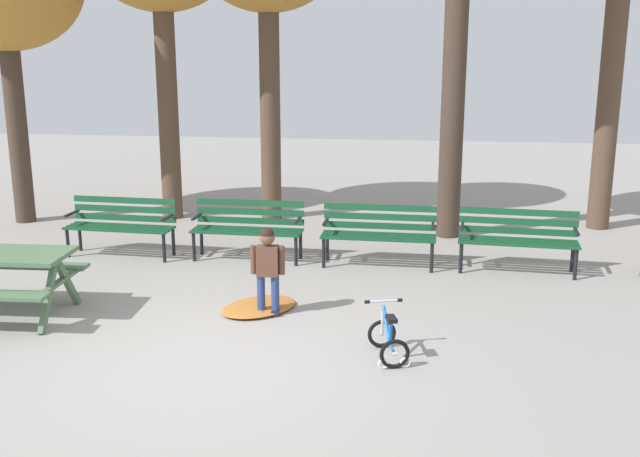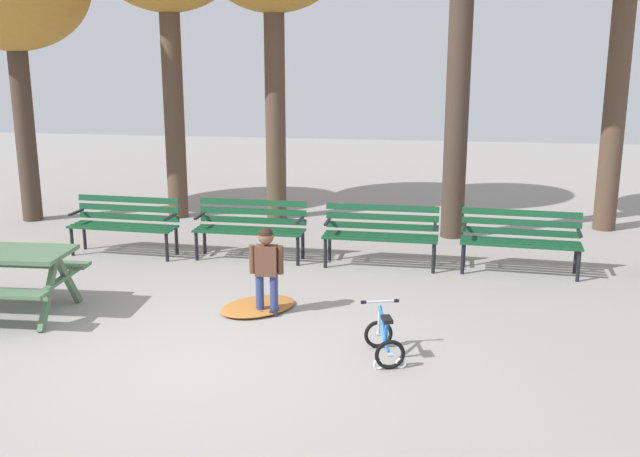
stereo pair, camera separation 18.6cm
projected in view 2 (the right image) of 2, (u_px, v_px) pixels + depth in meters
The scene contains 8 objects.
ground at pixel (201, 360), 7.33m from camera, with size 36.00×36.00×0.00m, color gray.
park_bench_far_left at pixel (125, 221), 10.96m from camera, with size 1.62×0.54×0.85m.
park_bench_left at pixel (251, 224), 10.73m from camera, with size 1.61×0.49×0.85m.
park_bench_right at pixel (381, 230), 10.38m from camera, with size 1.61×0.49×0.85m.
park_bench_far_right at pixel (520, 236), 10.05m from camera, with size 1.63×0.57×0.85m.
child_standing at pixel (266, 264), 8.43m from camera, with size 0.40×0.18×1.04m.
kids_bicycle at pixel (384, 339), 7.32m from camera, with size 0.49×0.62×0.54m.
leaf_pile at pixel (258, 306), 8.74m from camera, with size 0.96×0.68×0.07m, color #B26B2D.
Camera 2 is at (2.21, -6.54, 3.03)m, focal length 41.47 mm.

